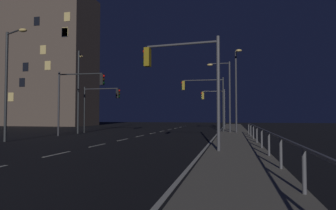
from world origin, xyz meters
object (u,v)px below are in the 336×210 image
at_px(traffic_light_near_right, 100,100).
at_px(traffic_light_far_left, 78,90).
at_px(traffic_light_mid_right, 205,93).
at_px(street_lamp_median, 79,85).
at_px(traffic_light_overhead_east, 214,101).
at_px(street_lamp_across_street, 237,84).
at_px(traffic_light_mid_left, 184,71).
at_px(street_lamp_corner, 226,89).
at_px(building_distant, 49,61).
at_px(street_lamp_mid_block, 9,75).

relative_size(traffic_light_near_right, traffic_light_far_left, 0.85).
xyz_separation_m(traffic_light_mid_right, street_lamp_median, (-12.30, -3.98, 0.77)).
height_order(traffic_light_overhead_east, street_lamp_median, street_lamp_median).
xyz_separation_m(traffic_light_far_left, street_lamp_across_street, (13.50, 6.27, 0.90)).
xyz_separation_m(traffic_light_overhead_east, traffic_light_far_left, (-10.83, -13.98, 0.38)).
height_order(traffic_light_mid_left, street_lamp_corner, street_lamp_corner).
bearing_deg(traffic_light_mid_left, building_distant, 133.50).
height_order(traffic_light_near_right, street_lamp_corner, street_lamp_corner).
height_order(street_lamp_across_street, building_distant, building_distant).
bearing_deg(traffic_light_far_left, traffic_light_near_right, 92.34).
bearing_deg(traffic_light_far_left, street_lamp_across_street, 24.90).
bearing_deg(street_lamp_median, street_lamp_corner, 12.11).
relative_size(traffic_light_mid_left, street_lamp_mid_block, 0.71).
bearing_deg(traffic_light_near_right, building_distant, 136.15).
height_order(street_lamp_across_street, street_lamp_corner, street_lamp_across_street).
bearing_deg(street_lamp_mid_block, building_distant, 121.53).
height_order(traffic_light_mid_right, traffic_light_overhead_east, traffic_light_mid_right).
relative_size(traffic_light_overhead_east, traffic_light_far_left, 0.88).
distance_m(traffic_light_near_right, traffic_light_mid_left, 17.33).
height_order(traffic_light_mid_right, street_lamp_across_street, street_lamp_across_street).
distance_m(street_lamp_median, street_lamp_corner, 14.81).
relative_size(traffic_light_near_right, street_lamp_median, 0.58).
height_order(street_lamp_across_street, street_lamp_mid_block, street_lamp_across_street).
bearing_deg(traffic_light_near_right, traffic_light_mid_right, 15.15).
relative_size(traffic_light_mid_right, building_distant, 0.24).
bearing_deg(traffic_light_overhead_east, street_lamp_across_street, -70.94).
relative_size(street_lamp_corner, building_distant, 0.30).
bearing_deg(street_lamp_mid_block, traffic_light_far_left, 74.35).
xyz_separation_m(traffic_light_far_left, street_lamp_corner, (12.45, 6.65, 0.43)).
bearing_deg(street_lamp_corner, traffic_light_near_right, -171.20).
relative_size(street_lamp_across_street, building_distant, 0.34).
distance_m(traffic_light_overhead_east, street_lamp_corner, 7.56).
relative_size(street_lamp_median, street_lamp_mid_block, 1.10).
bearing_deg(street_lamp_across_street, street_lamp_mid_block, -141.10).
relative_size(traffic_light_near_right, building_distant, 0.20).
relative_size(traffic_light_near_right, street_lamp_mid_block, 0.64).
distance_m(traffic_light_near_right, street_lamp_median, 2.62).
xyz_separation_m(street_lamp_mid_block, building_distant, (-18.06, 29.44, 7.22)).
relative_size(traffic_light_overhead_east, street_lamp_median, 0.60).
bearing_deg(street_lamp_corner, traffic_light_mid_right, 157.98).
bearing_deg(street_lamp_median, traffic_light_mid_right, 17.93).
xyz_separation_m(street_lamp_across_street, street_lamp_mid_block, (-15.17, -12.24, -0.33)).
xyz_separation_m(traffic_light_overhead_east, street_lamp_mid_block, (-12.50, -19.96, 0.94)).
relative_size(traffic_light_mid_left, building_distant, 0.23).
height_order(traffic_light_overhead_east, traffic_light_mid_left, traffic_light_mid_left).
bearing_deg(traffic_light_mid_left, street_lamp_median, 136.28).
xyz_separation_m(traffic_light_far_left, traffic_light_mid_left, (10.79, -8.71, -0.07)).
bearing_deg(street_lamp_median, traffic_light_far_left, -60.31).
bearing_deg(traffic_light_near_right, street_lamp_mid_block, -97.91).
bearing_deg(traffic_light_mid_right, traffic_light_overhead_east, 85.16).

